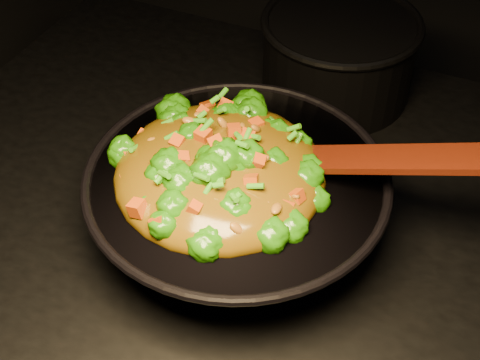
% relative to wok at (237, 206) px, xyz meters
% --- Properties ---
extents(wok, '(0.39, 0.39, 0.11)m').
position_rel_wok_xyz_m(wok, '(0.00, 0.00, 0.00)').
color(wok, black).
rests_on(wok, stovetop).
extents(stir_fry, '(0.28, 0.28, 0.09)m').
position_rel_wok_xyz_m(stir_fry, '(-0.02, -0.01, 0.10)').
color(stir_fry, '#236D07').
rests_on(stir_fry, wok).
extents(spatula, '(0.31, 0.06, 0.13)m').
position_rel_wok_xyz_m(spatula, '(0.17, 0.05, 0.11)').
color(spatula, black).
rests_on(spatula, wok).
extents(back_pot, '(0.33, 0.33, 0.14)m').
position_rel_wok_xyz_m(back_pot, '(0.02, 0.37, 0.02)').
color(back_pot, black).
rests_on(back_pot, stovetop).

